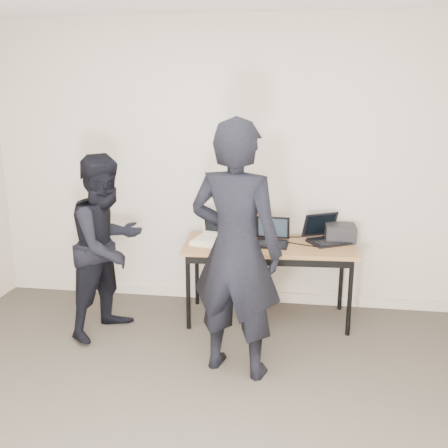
% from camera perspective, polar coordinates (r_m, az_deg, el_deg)
% --- Properties ---
extents(room, '(4.60, 4.60, 2.80)m').
position_cam_1_polar(room, '(2.59, -7.31, -0.33)').
color(room, '#403930').
rests_on(room, ground).
extents(desk, '(1.53, 0.73, 0.72)m').
position_cam_1_polar(desk, '(4.45, 5.14, -3.03)').
color(desk, brown).
rests_on(desk, ground).
extents(laptop_beige, '(0.40, 0.40, 0.27)m').
position_cam_1_polar(laptop_beige, '(4.46, -1.05, -1.43)').
color(laptop_beige, beige).
rests_on(laptop_beige, desk).
extents(laptop_center, '(0.32, 0.31, 0.23)m').
position_cam_1_polar(laptop_center, '(4.43, 5.46, -1.61)').
color(laptop_center, black).
rests_on(laptop_center, desk).
extents(laptop_right, '(0.45, 0.45, 0.25)m').
position_cam_1_polar(laptop_right, '(4.57, 11.53, -1.30)').
color(laptop_right, black).
rests_on(laptop_right, desk).
extents(leather_satchel, '(0.38, 0.22, 0.25)m').
position_cam_1_polar(leather_satchel, '(4.63, 3.13, 0.11)').
color(leather_satchel, brown).
rests_on(leather_satchel, desk).
extents(tissue, '(0.14, 0.10, 0.08)m').
position_cam_1_polar(tissue, '(4.60, 3.53, 2.00)').
color(tissue, white).
rests_on(tissue, leather_satchel).
extents(equipment_box, '(0.27, 0.23, 0.15)m').
position_cam_1_polar(equipment_box, '(4.61, 13.15, -0.98)').
color(equipment_box, black).
rests_on(equipment_box, desk).
extents(power_brick, '(0.07, 0.05, 0.03)m').
position_cam_1_polar(power_brick, '(4.29, 2.09, -2.67)').
color(power_brick, black).
rests_on(power_brick, desk).
extents(cables, '(1.15, 0.46, 0.01)m').
position_cam_1_polar(cables, '(4.44, 5.76, -2.26)').
color(cables, black).
rests_on(cables, desk).
extents(person_typist, '(0.77, 0.61, 1.87)m').
position_cam_1_polar(person_typist, '(3.53, 1.35, -3.07)').
color(person_typist, black).
rests_on(person_typist, ground).
extents(person_observer, '(0.85, 0.93, 1.55)m').
position_cam_1_polar(person_observer, '(4.30, -13.15, -2.44)').
color(person_observer, black).
rests_on(person_observer, ground).
extents(baseboard, '(4.50, 0.03, 0.10)m').
position_cam_1_polar(baseboard, '(5.08, -0.10, -8.00)').
color(baseboard, '#C1B4A0').
rests_on(baseboard, ground).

